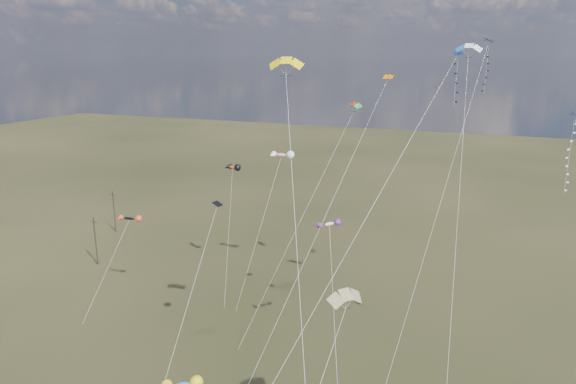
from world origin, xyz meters
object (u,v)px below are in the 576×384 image
at_px(diamond_black_high, 480,86).
at_px(novelty_black_orange, 129,219).
at_px(utility_pole_far, 114,211).
at_px(parafoil_yellow, 286,62).
at_px(utility_pole_near, 95,241).

height_order(diamond_black_high, novelty_black_orange, diamond_black_high).
height_order(utility_pole_far, parafoil_yellow, parafoil_yellow).
xyz_separation_m(diamond_black_high, parafoil_yellow, (-15.11, -18.31, 2.67)).
relative_size(parafoil_yellow, novelty_black_orange, 2.79).
height_order(utility_pole_far, diamond_black_high, diamond_black_high).
distance_m(utility_pole_far, novelty_black_orange, 30.21).
distance_m(diamond_black_high, novelty_black_orange, 47.16).
bearing_deg(diamond_black_high, utility_pole_near, 179.44).
bearing_deg(utility_pole_far, utility_pole_near, -60.26).
height_order(utility_pole_near, parafoil_yellow, parafoil_yellow).
xyz_separation_m(utility_pole_far, parafoil_yellow, (48.56, -32.86, 28.28)).
xyz_separation_m(utility_pole_near, utility_pole_far, (-8.00, 14.00, 0.00)).
bearing_deg(utility_pole_far, parafoil_yellow, -34.09).
relative_size(utility_pole_near, utility_pole_far, 1.00).
height_order(utility_pole_far, novelty_black_orange, novelty_black_orange).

